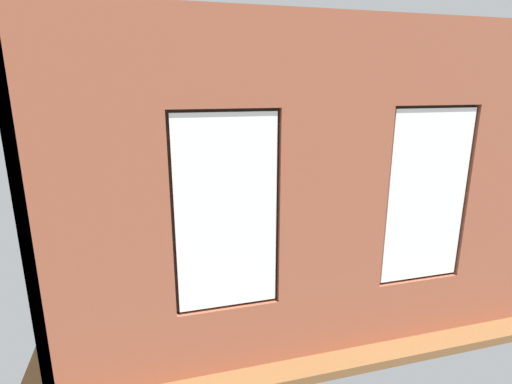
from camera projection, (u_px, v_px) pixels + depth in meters
ground_plane at (256, 252)px, 7.10m from camera, size 6.22×6.46×0.10m
brick_wall_with_windows at (332, 199)px, 3.99m from camera, size 5.62×0.30×3.46m
white_wall_right at (75, 163)px, 5.74m from camera, size 0.10×5.46×3.46m
couch_by_window at (293, 294)px, 4.92m from camera, size 1.90×0.87×0.80m
couch_left at (386, 235)px, 6.84m from camera, size 0.95×1.77×0.80m
coffee_table at (236, 232)px, 6.85m from camera, size 1.20×0.88×0.43m
cup_ceramic at (226, 225)px, 6.89m from camera, size 0.07×0.07×0.08m
candle_jar at (236, 226)px, 6.82m from camera, size 0.08×0.08×0.11m
table_plant_small at (252, 219)px, 7.04m from camera, size 0.11×0.11×0.18m
remote_black at (243, 231)px, 6.73m from camera, size 0.16×0.15×0.02m
media_console at (107, 260)px, 6.09m from camera, size 1.19×0.42×0.49m
tv_flatscreen at (103, 222)px, 5.93m from camera, size 1.10×0.20×0.74m
potted_plant_foreground_right at (129, 189)px, 8.37m from camera, size 0.94×1.04×1.36m
potted_plant_by_left_couch at (331, 212)px, 7.95m from camera, size 0.28×0.28×0.57m
potted_plant_beside_window_right at (201, 281)px, 4.44m from camera, size 1.00×0.97×1.20m
potted_plant_corner_near_left at (321, 180)px, 9.60m from camera, size 0.87×0.97×1.24m
potted_plant_between_couches at (392, 258)px, 5.26m from camera, size 0.75×0.83×1.13m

